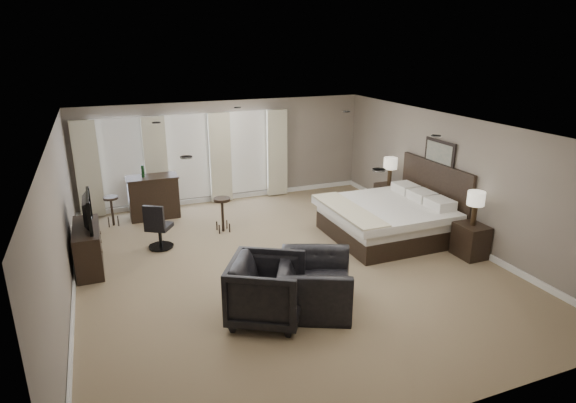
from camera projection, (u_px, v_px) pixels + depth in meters
name	position (u px, v px, depth m)	size (l,w,h in m)	color
room	(286.00, 199.00, 8.73)	(7.60, 8.60, 2.64)	#7F6D51
window_bay	(189.00, 160.00, 12.03)	(5.25, 0.20, 2.30)	silver
bed	(392.00, 203.00, 10.19)	(2.42, 2.31, 1.54)	silver
nightstand_near	(471.00, 241.00, 9.37)	(0.49, 0.60, 0.66)	black
nightstand_far	(388.00, 198.00, 11.92)	(0.50, 0.61, 0.66)	black
lamp_near	(475.00, 209.00, 9.16)	(0.33, 0.33, 0.67)	beige
lamp_far	(390.00, 171.00, 11.70)	(0.33, 0.33, 0.68)	beige
wall_art	(439.00, 153.00, 10.27)	(0.04, 0.96, 0.56)	slate
dresser	(88.00, 248.00, 8.86)	(0.45, 1.40, 0.81)	black
tv	(85.00, 223.00, 8.71)	(1.06, 0.61, 0.14)	black
armchair_near	(315.00, 276.00, 7.48)	(1.27, 0.83, 1.11)	black
armchair_far	(267.00, 287.00, 7.16)	(1.05, 0.99, 1.09)	black
bar_counter	(154.00, 197.00, 11.39)	(1.18, 0.61, 1.03)	black
bar_stool_left	(112.00, 211.00, 10.94)	(0.32, 0.32, 0.69)	black
bar_stool_right	(223.00, 215.00, 10.59)	(0.37, 0.37, 0.77)	black
desk_chair	(159.00, 225.00, 9.70)	(0.50, 0.50, 0.97)	black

